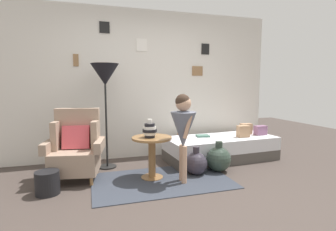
# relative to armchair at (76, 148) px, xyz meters

# --- Properties ---
(ground_plane) EXTENTS (12.00, 12.00, 0.00)m
(ground_plane) POSITION_rel_armchair_xyz_m (1.15, -1.03, -0.44)
(ground_plane) COLOR #423833
(gallery_wall) EXTENTS (4.80, 0.12, 2.60)m
(gallery_wall) POSITION_rel_armchair_xyz_m (1.15, 0.92, 0.86)
(gallery_wall) COLOR silver
(gallery_wall) RESTS_ON ground
(rug) EXTENTS (1.85, 1.12, 0.01)m
(rug) POSITION_rel_armchair_xyz_m (1.10, -0.44, -0.43)
(rug) COLOR #333842
(rug) RESTS_ON ground
(armchair) EXTENTS (0.83, 0.68, 0.97)m
(armchair) POSITION_rel_armchair_xyz_m (0.00, 0.00, 0.00)
(armchair) COLOR #9E7042
(armchair) RESTS_ON ground
(daybed) EXTENTS (1.94, 0.91, 0.40)m
(daybed) POSITION_rel_armchair_xyz_m (2.36, 0.26, -0.24)
(daybed) COLOR #4C4742
(daybed) RESTS_ON ground
(pillow_head) EXTENTS (0.22, 0.14, 0.16)m
(pillow_head) POSITION_rel_armchair_xyz_m (3.13, 0.23, 0.04)
(pillow_head) COLOR gray
(pillow_head) RESTS_ON daybed
(pillow_mid) EXTENTS (0.21, 0.14, 0.19)m
(pillow_mid) POSITION_rel_armchair_xyz_m (2.94, 0.38, 0.06)
(pillow_mid) COLOR tan
(pillow_mid) RESTS_ON daybed
(pillow_back) EXTENTS (0.21, 0.13, 0.20)m
(pillow_back) POSITION_rel_armchair_xyz_m (2.73, 0.14, 0.06)
(pillow_back) COLOR tan
(pillow_back) RESTS_ON daybed
(side_table) EXTENTS (0.55, 0.55, 0.59)m
(side_table) POSITION_rel_armchair_xyz_m (1.00, -0.29, -0.02)
(side_table) COLOR olive
(side_table) RESTS_ON ground
(vase_striped) EXTENTS (0.20, 0.20, 0.25)m
(vase_striped) POSITION_rel_armchair_xyz_m (0.97, -0.31, 0.25)
(vase_striped) COLOR black
(vase_striped) RESTS_ON side_table
(floor_lamp) EXTENTS (0.43, 0.43, 1.62)m
(floor_lamp) POSITION_rel_armchair_xyz_m (0.44, 0.39, 0.96)
(floor_lamp) COLOR black
(floor_lamp) RESTS_ON ground
(person_child) EXTENTS (0.34, 0.34, 1.18)m
(person_child) POSITION_rel_armchair_xyz_m (1.36, -0.56, 0.32)
(person_child) COLOR tan
(person_child) RESTS_ON ground
(book_on_daybed) EXTENTS (0.24, 0.19, 0.03)m
(book_on_daybed) POSITION_rel_armchair_xyz_m (2.07, 0.37, -0.02)
(book_on_daybed) COLOR #456F60
(book_on_daybed) RESTS_ON daybed
(demijohn_near) EXTENTS (0.33, 0.33, 0.41)m
(demijohn_near) POSITION_rel_armchair_xyz_m (1.65, -0.33, -0.27)
(demijohn_near) COLOR #332D38
(demijohn_near) RESTS_ON ground
(demijohn_far) EXTENTS (0.37, 0.37, 0.46)m
(demijohn_far) POSITION_rel_armchair_xyz_m (2.03, -0.30, -0.25)
(demijohn_far) COLOR #2D3D33
(demijohn_far) RESTS_ON ground
(magazine_basket) EXTENTS (0.28, 0.28, 0.28)m
(magazine_basket) POSITION_rel_armchair_xyz_m (-0.32, -0.45, -0.30)
(magazine_basket) COLOR black
(magazine_basket) RESTS_ON ground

